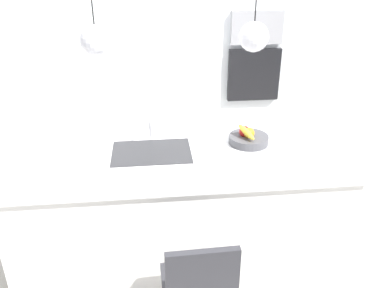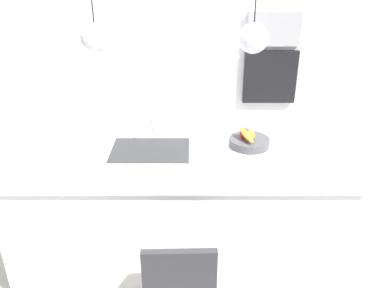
{
  "view_description": "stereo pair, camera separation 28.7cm",
  "coord_description": "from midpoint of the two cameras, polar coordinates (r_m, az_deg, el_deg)",
  "views": [
    {
      "loc": [
        -0.18,
        -2.57,
        2.26
      ],
      "look_at": [
        0.1,
        0.0,
        1.0
      ],
      "focal_mm": 37.75,
      "sensor_mm": 36.0,
      "label": 1
    },
    {
      "loc": [
        0.11,
        -2.59,
        2.26
      ],
      "look_at": [
        0.1,
        0.0,
        1.0
      ],
      "focal_mm": 37.75,
      "sensor_mm": 36.0,
      "label": 2
    }
  ],
  "objects": [
    {
      "name": "pendant_light_left",
      "position": [
        2.67,
        -10.16,
        14.52
      ],
      "size": [
        0.19,
        0.19,
        0.79
      ],
      "color": "silver"
    },
    {
      "name": "floor",
      "position": [
        3.43,
        0.75,
        -15.21
      ],
      "size": [
        6.6,
        6.6,
        0.0
      ],
      "primitive_type": "plane",
      "color": "#BCB7AD",
      "rests_on": "ground"
    },
    {
      "name": "back_wall",
      "position": [
        4.34,
        0.69,
        13.23
      ],
      "size": [
        6.0,
        0.1,
        2.6
      ],
      "primitive_type": "cube",
      "color": "white",
      "rests_on": "ground"
    },
    {
      "name": "pendant_light_right",
      "position": [
        2.68,
        12.07,
        14.41
      ],
      "size": [
        0.19,
        0.19,
        0.79
      ],
      "color": "silver"
    },
    {
      "name": "sink_basin",
      "position": [
        2.9,
        -2.89,
        -1.02
      ],
      "size": [
        0.56,
        0.4,
        0.02
      ],
      "primitive_type": "cube",
      "color": "#2D2D30",
      "rests_on": "kitchen_island"
    },
    {
      "name": "fruit_bowl",
      "position": [
        2.99,
        10.99,
        0.41
      ],
      "size": [
        0.3,
        0.3,
        0.16
      ],
      "color": "#4C4C51",
      "rests_on": "kitchen_island"
    },
    {
      "name": "microwave",
      "position": [
        4.33,
        13.71,
        15.52
      ],
      "size": [
        0.54,
        0.08,
        0.34
      ],
      "primitive_type": "cube",
      "color": "#9E9EA3",
      "rests_on": "back_wall"
    },
    {
      "name": "faucet",
      "position": [
        3.03,
        -2.75,
        3.3
      ],
      "size": [
        0.02,
        0.17,
        0.22
      ],
      "color": "silver",
      "rests_on": "kitchen_island"
    },
    {
      "name": "kitchen_island",
      "position": [
        3.13,
        0.8,
        -8.65
      ],
      "size": [
        2.41,
        1.0,
        0.95
      ],
      "color": "white",
      "rests_on": "ground"
    },
    {
      "name": "oven",
      "position": [
        4.45,
        13.04,
        9.19
      ],
      "size": [
        0.56,
        0.08,
        0.56
      ],
      "primitive_type": "cube",
      "color": "black",
      "rests_on": "back_wall"
    }
  ]
}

